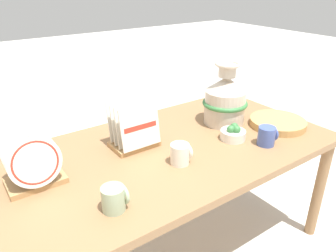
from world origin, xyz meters
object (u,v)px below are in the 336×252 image
object	(u,v)px
mug_cream_glaze	(181,154)
fruit_bowl	(233,134)
mug_cobalt_glaze	(267,136)
ceramic_vase	(225,99)
dish_rack_round_plates	(33,164)
dish_rack_square_plates	(134,131)
mug_sage_glaze	(114,198)
wicker_charger_stack	(278,123)

from	to	relation	value
mug_cream_glaze	fruit_bowl	bearing A→B (deg)	5.02
mug_cobalt_glaze	fruit_bowl	bearing A→B (deg)	125.02
ceramic_vase	dish_rack_round_plates	size ratio (longest dim) A/B	1.53
dish_rack_square_plates	mug_sage_glaze	world-z (taller)	dish_rack_square_plates
wicker_charger_stack	mug_cobalt_glaze	world-z (taller)	mug_cobalt_glaze
mug_cobalt_glaze	fruit_bowl	xyz separation A→B (m)	(-0.09, 0.13, -0.01)
dish_rack_round_plates	fruit_bowl	world-z (taller)	dish_rack_round_plates
ceramic_vase	mug_sage_glaze	bearing A→B (deg)	-158.90
fruit_bowl	dish_rack_round_plates	bearing A→B (deg)	169.43
mug_cream_glaze	mug_cobalt_glaze	bearing A→B (deg)	-12.89
dish_rack_round_plates	mug_cobalt_glaze	size ratio (longest dim) A/B	2.42
fruit_bowl	wicker_charger_stack	bearing A→B (deg)	-4.88
dish_rack_square_plates	mug_cream_glaze	size ratio (longest dim) A/B	2.41
ceramic_vase	dish_rack_square_plates	bearing A→B (deg)	175.04
mug_cobalt_glaze	dish_rack_round_plates	bearing A→B (deg)	163.23
ceramic_vase	fruit_bowl	size ratio (longest dim) A/B	2.72
dish_rack_square_plates	wicker_charger_stack	distance (m)	0.77
dish_rack_square_plates	mug_cream_glaze	xyz separation A→B (m)	(0.08, -0.24, -0.03)
mug_cobalt_glaze	ceramic_vase	bearing A→B (deg)	87.72
dish_rack_square_plates	mug_cream_glaze	world-z (taller)	dish_rack_square_plates
ceramic_vase	dish_rack_square_plates	distance (m)	0.53
wicker_charger_stack	fruit_bowl	size ratio (longest dim) A/B	2.38
ceramic_vase	wicker_charger_stack	bearing A→B (deg)	-43.92
ceramic_vase	mug_cream_glaze	bearing A→B (deg)	-155.75
wicker_charger_stack	fruit_bowl	bearing A→B (deg)	175.12
ceramic_vase	mug_cobalt_glaze	distance (m)	0.31
mug_cream_glaze	mug_sage_glaze	xyz separation A→B (m)	(-0.36, -0.11, 0.00)
dish_rack_square_plates	ceramic_vase	bearing A→B (deg)	-4.96
dish_rack_round_plates	mug_cream_glaze	bearing A→B (deg)	-19.75
dish_rack_round_plates	wicker_charger_stack	bearing A→B (deg)	-9.13
mug_cream_glaze	fruit_bowl	distance (m)	0.34
dish_rack_round_plates	fruit_bowl	distance (m)	0.90
dish_rack_round_plates	mug_cream_glaze	size ratio (longest dim) A/B	2.42
dish_rack_round_plates	mug_sage_glaze	xyz separation A→B (m)	(0.18, -0.31, -0.04)
wicker_charger_stack	mug_sage_glaze	xyz separation A→B (m)	(-1.01, -0.12, 0.03)
dish_rack_square_plates	fruit_bowl	world-z (taller)	dish_rack_square_plates
dish_rack_round_plates	dish_rack_square_plates	bearing A→B (deg)	6.29
mug_cobalt_glaze	mug_sage_glaze	size ratio (longest dim) A/B	1.00
dish_rack_round_plates	mug_sage_glaze	bearing A→B (deg)	-59.87
mug_cream_glaze	dish_rack_round_plates	bearing A→B (deg)	160.25
mug_cream_glaze	dish_rack_square_plates	bearing A→B (deg)	109.08
wicker_charger_stack	mug_cream_glaze	distance (m)	0.64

